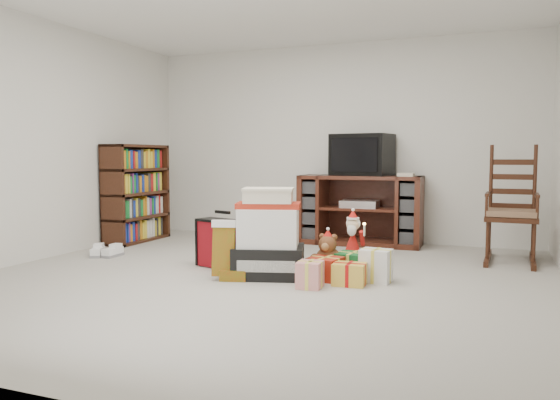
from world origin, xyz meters
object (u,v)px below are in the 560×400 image
at_px(gift_cluster, 342,267).
at_px(teddy_bear, 328,257).
at_px(tv_stand, 360,210).
at_px(santa_figurine, 353,245).
at_px(bookshelf, 137,195).
at_px(rocking_chair, 511,220).
at_px(sneaker_pair, 105,252).
at_px(red_suitcase, 217,243).
at_px(crt_television, 362,155).
at_px(gift_pile, 269,239).
at_px(mrs_claus_figurine, 273,238).

bearing_deg(gift_cluster, teddy_bear, 130.25).
relative_size(tv_stand, santa_figurine, 2.64).
height_order(bookshelf, gift_cluster, bookshelf).
relative_size(tv_stand, gift_cluster, 1.79).
bearing_deg(bookshelf, teddy_bear, -19.89).
bearing_deg(bookshelf, rocking_chair, 3.53).
height_order(santa_figurine, sneaker_pair, santa_figurine).
xyz_separation_m(red_suitcase, gift_cluster, (1.30, -0.16, -0.11)).
bearing_deg(crt_television, santa_figurine, -70.71).
relative_size(red_suitcase, teddy_bear, 1.49).
height_order(sneaker_pair, crt_television, crt_television).
bearing_deg(gift_pile, tv_stand, 64.17).
xyz_separation_m(red_suitcase, crt_television, (0.99, 1.90, 0.85)).
height_order(teddy_bear, mrs_claus_figurine, mrs_claus_figurine).
relative_size(red_suitcase, crt_television, 0.73).
bearing_deg(gift_pile, teddy_bear, 15.77).
xyz_separation_m(red_suitcase, mrs_claus_figurine, (0.42, 0.42, 0.02)).
distance_m(gift_pile, crt_television, 2.28).
bearing_deg(red_suitcase, rocking_chair, 44.36).
relative_size(gift_cluster, crt_television, 1.09).
bearing_deg(crt_television, red_suitcase, -107.79).
distance_m(tv_stand, mrs_claus_figurine, 1.57).
height_order(tv_stand, gift_cluster, tv_stand).
bearing_deg(red_suitcase, tv_stand, 79.70).
distance_m(tv_stand, red_suitcase, 2.12).
relative_size(tv_stand, red_suitcase, 2.70).
distance_m(gift_pile, mrs_claus_figurine, 0.68).
height_order(gift_pile, santa_figurine, gift_pile).
relative_size(bookshelf, red_suitcase, 2.22).
bearing_deg(mrs_claus_figurine, sneaker_pair, -168.94).
bearing_deg(gift_cluster, tv_stand, 98.84).
distance_m(gift_pile, santa_figurine, 0.93).
height_order(bookshelf, gift_pile, bookshelf).
height_order(rocking_chair, sneaker_pair, rocking_chair).
distance_m(rocking_chair, teddy_bear, 2.04).
xyz_separation_m(santa_figurine, crt_television, (-0.24, 1.42, 0.88)).
bearing_deg(bookshelf, gift_cluster, -22.55).
distance_m(teddy_bear, sneaker_pair, 2.49).
xyz_separation_m(tv_stand, red_suitcase, (-0.98, -1.87, -0.18)).
height_order(gift_pile, crt_television, crt_television).
distance_m(tv_stand, gift_cluster, 2.08).
distance_m(mrs_claus_figurine, crt_television, 1.80).
relative_size(red_suitcase, sneaker_pair, 1.64).
xyz_separation_m(bookshelf, teddy_bear, (2.81, -1.02, -0.42)).
bearing_deg(gift_cluster, bookshelf, 157.45).
distance_m(bookshelf, sneaker_pair, 1.20).
relative_size(sneaker_pair, gift_cluster, 0.40).
distance_m(teddy_bear, mrs_claus_figurine, 0.77).
height_order(tv_stand, crt_television, crt_television).
distance_m(tv_stand, rocking_chair, 1.76).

